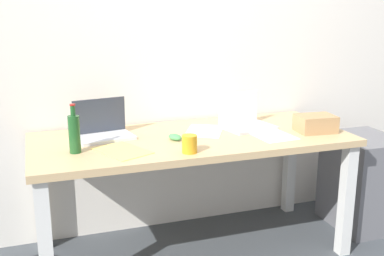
% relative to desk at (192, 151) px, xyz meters
% --- Properties ---
extents(ground_plane, '(8.00, 8.00, 0.00)m').
position_rel_desk_xyz_m(ground_plane, '(0.00, 0.00, -0.65)').
color(ground_plane, '#42474C').
extents(back_wall, '(5.20, 0.08, 2.60)m').
position_rel_desk_xyz_m(back_wall, '(0.00, 0.45, 0.65)').
color(back_wall, silver).
rests_on(back_wall, ground).
extents(desk, '(1.86, 0.79, 0.74)m').
position_rel_desk_xyz_m(desk, '(0.00, 0.00, 0.00)').
color(desk, tan).
rests_on(desk, ground).
extents(laptop_left, '(0.34, 0.25, 0.22)m').
position_rel_desk_xyz_m(laptop_left, '(-0.50, 0.14, 0.14)').
color(laptop_left, silver).
rests_on(laptop_left, desk).
extents(laptop_right, '(0.34, 0.29, 0.21)m').
position_rel_desk_xyz_m(laptop_right, '(0.39, 0.09, 0.13)').
color(laptop_right, silver).
rests_on(laptop_right, desk).
extents(beer_bottle, '(0.06, 0.06, 0.26)m').
position_rel_desk_xyz_m(beer_bottle, '(-0.68, -0.10, 0.20)').
color(beer_bottle, '#1E5123').
rests_on(beer_bottle, desk).
extents(computer_mouse, '(0.09, 0.11, 0.03)m').
position_rel_desk_xyz_m(computer_mouse, '(-0.12, -0.04, 0.11)').
color(computer_mouse, '#4C9E56').
rests_on(computer_mouse, desk).
extents(cardboard_box, '(0.24, 0.19, 0.10)m').
position_rel_desk_xyz_m(cardboard_box, '(0.75, -0.14, 0.14)').
color(cardboard_box, tan).
rests_on(cardboard_box, desk).
extents(coffee_mug, '(0.08, 0.08, 0.09)m').
position_rel_desk_xyz_m(coffee_mug, '(-0.11, -0.30, 0.14)').
color(coffee_mug, gold).
rests_on(coffee_mug, desk).
extents(paper_sheet_near_back, '(0.32, 0.36, 0.00)m').
position_rel_desk_xyz_m(paper_sheet_near_back, '(0.11, 0.08, 0.09)').
color(paper_sheet_near_back, white).
rests_on(paper_sheet_near_back, desk).
extents(paper_sheet_front_left, '(0.31, 0.36, 0.00)m').
position_rel_desk_xyz_m(paper_sheet_front_left, '(-0.44, -0.16, 0.09)').
color(paper_sheet_front_left, '#F4E06B').
rests_on(paper_sheet_front_left, desk).
extents(paper_sheet_front_right, '(0.24, 0.31, 0.00)m').
position_rel_desk_xyz_m(paper_sheet_front_right, '(0.45, -0.13, 0.09)').
color(paper_sheet_front_right, white).
rests_on(paper_sheet_front_right, desk).
extents(filing_cabinet, '(0.40, 0.48, 0.63)m').
position_rel_desk_xyz_m(filing_cabinet, '(1.23, -0.03, -0.34)').
color(filing_cabinet, slate).
rests_on(filing_cabinet, ground).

